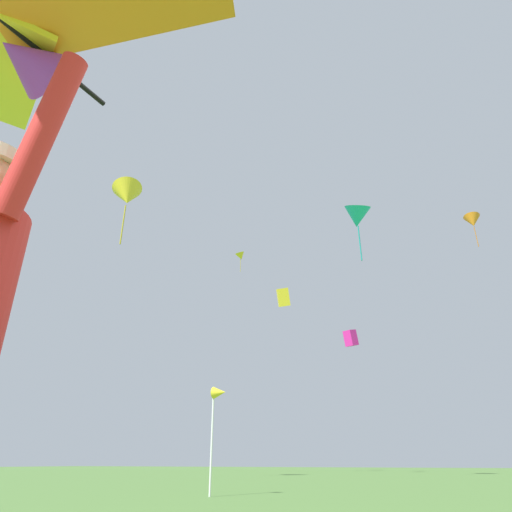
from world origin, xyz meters
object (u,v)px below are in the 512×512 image
distant_kite_yellow_low_right (283,297)px  marker_flag (218,400)px  distant_kite_yellow_overhead_distant (241,256)px  distant_kite_magenta_mid_right (351,338)px  held_stunt_kite (12,15)px  distant_kite_yellow_high_left (127,196)px  distant_kite_orange_mid_left (473,221)px  distant_kite_teal_far_center (357,217)px

distant_kite_yellow_low_right → marker_flag: bearing=-72.3°
distant_kite_yellow_overhead_distant → distant_kite_magenta_mid_right: (6.37, 3.71, -5.65)m
held_stunt_kite → distant_kite_yellow_high_left: distant_kite_yellow_high_left is taller
distant_kite_orange_mid_left → distant_kite_yellow_high_left: bearing=-129.5°
distant_kite_yellow_overhead_distant → distant_kite_magenta_mid_right: 9.29m
distant_kite_orange_mid_left → distant_kite_magenta_mid_right: (-8.79, -1.96, -7.74)m
held_stunt_kite → marker_flag: bearing=113.4°
distant_kite_yellow_overhead_distant → marker_flag: (8.17, -16.78, -11.92)m
held_stunt_kite → marker_flag: size_ratio=1.07×
distant_kite_yellow_low_right → marker_flag: size_ratio=0.80×
distant_kite_yellow_high_left → distant_kite_teal_far_center: 11.26m
distant_kite_yellow_high_left → distant_kite_yellow_low_right: (1.04, 16.35, 0.27)m
distant_kite_yellow_overhead_distant → distant_kite_teal_far_center: 10.75m
distant_kite_yellow_high_left → distant_kite_teal_far_center: (8.81, 7.00, 0.40)m
distant_kite_orange_mid_left → distant_kite_yellow_low_right: 14.33m
held_stunt_kite → distant_kite_magenta_mid_right: (-5.07, 28.08, 5.75)m
held_stunt_kite → distant_kite_yellow_low_right: 31.69m
held_stunt_kite → distant_kite_yellow_low_right: bearing=109.2°
distant_kite_magenta_mid_right → marker_flag: 21.51m
distant_kite_magenta_mid_right → distant_kite_teal_far_center: 10.09m
distant_kite_magenta_mid_right → distant_kite_teal_far_center: (2.89, -8.86, 3.86)m
distant_kite_orange_mid_left → distant_kite_yellow_overhead_distant: size_ratio=1.58×
distant_kite_orange_mid_left → distant_kite_teal_far_center: bearing=-118.6°
distant_kite_yellow_overhead_distant → marker_flag: bearing=-64.1°
distant_kite_yellow_overhead_distant → marker_flag: 22.15m
distant_kite_orange_mid_left → distant_kite_magenta_mid_right: distant_kite_orange_mid_left is taller
distant_kite_yellow_overhead_distant → marker_flag: size_ratio=0.78×
distant_kite_yellow_high_left → distant_kite_yellow_low_right: bearing=86.4°
held_stunt_kite → distant_kite_orange_mid_left: distant_kite_orange_mid_left is taller
distant_kite_orange_mid_left → distant_kite_yellow_low_right: size_ratio=1.55×
held_stunt_kite → marker_flag: held_stunt_kite is taller
distant_kite_yellow_overhead_distant → distant_kite_magenta_mid_right: size_ratio=1.38×
held_stunt_kite → marker_flag: (-3.28, 7.59, -0.52)m
held_stunt_kite → distant_kite_orange_mid_left: size_ratio=0.87×
distant_kite_yellow_overhead_distant → distant_kite_yellow_low_right: size_ratio=0.98×
distant_kite_yellow_high_left → distant_kite_magenta_mid_right: size_ratio=2.80×
distant_kite_yellow_high_left → marker_flag: (7.71, -4.63, -9.74)m
distant_kite_orange_mid_left → distant_kite_yellow_overhead_distant: 16.33m
distant_kite_yellow_low_right → marker_flag: (6.68, -20.97, -10.01)m
distant_kite_yellow_high_left → distant_kite_yellow_overhead_distant: distant_kite_yellow_overhead_distant is taller
held_stunt_kite → distant_kite_yellow_overhead_distant: distant_kite_yellow_overhead_distant is taller
held_stunt_kite → distant_kite_yellow_low_right: distant_kite_yellow_low_right is taller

